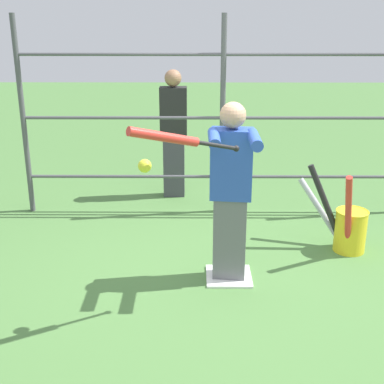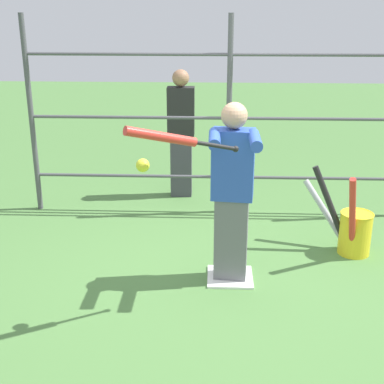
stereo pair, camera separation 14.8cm
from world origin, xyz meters
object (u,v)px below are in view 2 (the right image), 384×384
batter (232,189)px  bystander_behind_fence (181,132)px  baseball_bat_swinging (171,138)px  bat_bucket (352,229)px  softball_in_flight (143,165)px

batter → bystander_behind_fence: batter is taller
batter → baseball_bat_swinging: bearing=57.1°
batter → bat_bucket: size_ratio=1.77×
bystander_behind_fence → softball_in_flight: bearing=88.2°
batter → softball_in_flight: (0.65, 0.66, 0.40)m
bat_bucket → bystander_behind_fence: (1.75, -1.58, 0.57)m
softball_in_flight → bystander_behind_fence: bystander_behind_fence is taller
batter → bat_bucket: batter is taller
bystander_behind_fence → batter: bearing=104.7°
baseball_bat_swinging → bystander_behind_fence: bearing=-87.7°
batter → softball_in_flight: batter is taller
bat_bucket → bystander_behind_fence: 2.42m
softball_in_flight → baseball_bat_swinging: bearing=171.4°
batter → softball_in_flight: size_ratio=16.37×
bat_bucket → batter: bearing=25.7°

